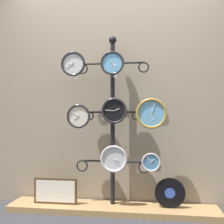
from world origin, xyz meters
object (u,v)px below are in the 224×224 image
Objects in this scene: clock_middle_left at (79,116)px; clock_middle_right at (151,114)px; clock_bottom_right at (151,162)px; clock_middle_center at (114,111)px; clock_top_center at (112,63)px; clock_bottom_center at (114,159)px; picture_frame at (55,191)px; display_stand at (113,146)px; vinyl_record at (170,193)px; clock_top_left at (73,64)px.

clock_middle_left is 0.77m from clock_middle_right.
clock_middle_center is at bearing 179.17° from clock_bottom_right.
clock_middle_center is 0.65m from clock_bottom_right.
clock_top_center is 0.98× the size of clock_middle_left.
clock_bottom_center is (-0.39, -0.02, -0.47)m from clock_middle_right.
clock_middle_right is 0.67× the size of picture_frame.
display_stand reaches higher than clock_bottom_right.
clock_middle_right is 0.84m from vinyl_record.
picture_frame is (-1.21, -0.03, -0.02)m from vinyl_record.
clock_bottom_right is (0.41, -0.09, -0.15)m from display_stand.
display_stand is 7.28× the size of clock_middle_left.
clock_bottom_center is at bearing -2.02° from picture_frame.
clock_middle_left reaches higher than clock_bottom_right.
display_stand is 3.95× the size of picture_frame.
picture_frame is (-0.62, 0.01, -1.36)m from clock_top_center.
clock_bottom_right is 0.41× the size of picture_frame.
vinyl_record is (0.57, 0.05, -0.34)m from clock_bottom_center.
clock_top_center reaches higher than clock_middle_right.
clock_middle_center is 0.86× the size of clock_middle_right.
clock_middle_right reaches higher than clock_bottom_right.
clock_bottom_right reaches higher than picture_frame.
clock_top_center is 0.82× the size of vinyl_record.
clock_top_left is at bearing -178.94° from clock_bottom_right.
clock_bottom_center is 0.73m from picture_frame.
clock_bottom_right is at bearing 1.06° from clock_top_left.
display_stand is at bearing 103.91° from clock_bottom_center.
clock_middle_right is 1.32m from picture_frame.
clock_top_left is (-0.41, -0.10, 0.88)m from display_stand.
vinyl_record is at bearing 5.12° from clock_bottom_center.
clock_bottom_right is at bearing -171.62° from vinyl_record.
clock_top_left is 0.98× the size of clock_middle_center.
clock_bottom_center is (0.03, -0.11, -0.12)m from display_stand.
clock_top_center is at bearing 1.09° from clock_top_left.
clock_middle_left is (0.06, 0.01, -0.56)m from clock_top_left.
clock_middle_left is at bearing 11.57° from clock_top_left.
clock_middle_center is at bearing 1.38° from clock_middle_left.
vinyl_record is (0.59, 0.04, -1.34)m from clock_top_center.
clock_top_left reaches higher than clock_bottom_center.
clock_bottom_right is (0.38, -0.01, -0.53)m from clock_middle_center.
clock_middle_right is at bearing 3.09° from clock_bottom_center.
clock_middle_right reaches higher than picture_frame.
clock_bottom_center is at bearing -1.03° from clock_top_left.
clock_top_center is at bearing -0.57° from clock_middle_left.
clock_middle_left is at bearing -0.65° from picture_frame.
display_stand reaches higher than clock_top_left.
clock_middle_center is 0.39m from clock_middle_right.
picture_frame is at bearing 175.79° from clock_top_left.
clock_middle_left is 0.84m from picture_frame.
clock_middle_center is 0.58× the size of picture_frame.
picture_frame is at bearing -178.63° from vinyl_record.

